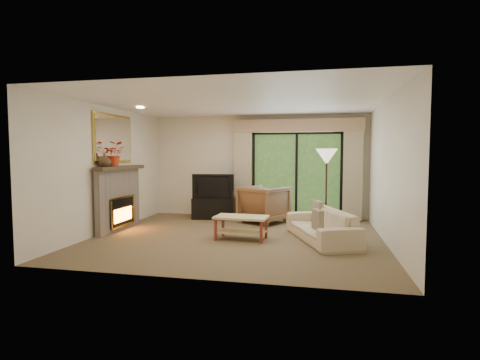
% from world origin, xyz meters
% --- Properties ---
extents(floor, '(5.50, 5.50, 0.00)m').
position_xyz_m(floor, '(0.00, 0.00, 0.00)').
color(floor, brown).
rests_on(floor, ground).
extents(ceiling, '(5.50, 5.50, 0.00)m').
position_xyz_m(ceiling, '(0.00, 0.00, 2.60)').
color(ceiling, white).
rests_on(ceiling, ground).
extents(wall_back, '(5.00, 0.00, 5.00)m').
position_xyz_m(wall_back, '(0.00, 2.50, 1.30)').
color(wall_back, '#EFDFC7').
rests_on(wall_back, ground).
extents(wall_front, '(5.00, 0.00, 5.00)m').
position_xyz_m(wall_front, '(0.00, -2.50, 1.30)').
color(wall_front, '#EFDFC7').
rests_on(wall_front, ground).
extents(wall_left, '(0.00, 5.00, 5.00)m').
position_xyz_m(wall_left, '(-2.75, 0.00, 1.30)').
color(wall_left, '#EFDFC7').
rests_on(wall_left, ground).
extents(wall_right, '(0.00, 5.00, 5.00)m').
position_xyz_m(wall_right, '(2.75, 0.00, 1.30)').
color(wall_right, '#EFDFC7').
rests_on(wall_right, ground).
extents(fireplace, '(0.24, 1.70, 1.37)m').
position_xyz_m(fireplace, '(-2.63, 0.20, 0.69)').
color(fireplace, slate).
rests_on(fireplace, floor).
extents(mirror, '(0.07, 1.45, 1.02)m').
position_xyz_m(mirror, '(-2.71, 0.20, 1.95)').
color(mirror, gold).
rests_on(mirror, wall_left).
extents(sliding_door, '(2.26, 0.10, 2.16)m').
position_xyz_m(sliding_door, '(1.00, 2.45, 1.10)').
color(sliding_door, black).
rests_on(sliding_door, floor).
extents(curtain_left, '(0.45, 0.18, 2.35)m').
position_xyz_m(curtain_left, '(-0.35, 2.34, 1.20)').
color(curtain_left, tan).
rests_on(curtain_left, floor).
extents(curtain_right, '(0.45, 0.18, 2.35)m').
position_xyz_m(curtain_right, '(2.35, 2.34, 1.20)').
color(curtain_right, tan).
rests_on(curtain_right, floor).
extents(cornice, '(3.20, 0.24, 0.32)m').
position_xyz_m(cornice, '(1.00, 2.36, 2.32)').
color(cornice, tan).
rests_on(cornice, wall_back).
extents(media_console, '(1.09, 0.58, 0.52)m').
position_xyz_m(media_console, '(-1.02, 1.95, 0.26)').
color(media_console, black).
rests_on(media_console, floor).
extents(tv, '(1.05, 0.25, 0.60)m').
position_xyz_m(tv, '(-1.02, 1.95, 0.83)').
color(tv, black).
rests_on(tv, media_console).
extents(armchair, '(1.29, 1.30, 0.88)m').
position_xyz_m(armchair, '(0.29, 1.66, 0.44)').
color(armchair, brown).
rests_on(armchair, floor).
extents(sofa, '(1.43, 2.12, 0.58)m').
position_xyz_m(sofa, '(1.61, 0.05, 0.29)').
color(sofa, '#CAB691').
rests_on(sofa, floor).
extents(pillow_near, '(0.21, 0.36, 0.35)m').
position_xyz_m(pillow_near, '(1.54, -0.52, 0.49)').
color(pillow_near, brown).
rests_on(pillow_near, sofa).
extents(pillow_far, '(0.22, 0.38, 0.37)m').
position_xyz_m(pillow_far, '(1.54, 0.62, 0.49)').
color(pillow_far, brown).
rests_on(pillow_far, sofa).
extents(coffee_table, '(1.02, 0.61, 0.45)m').
position_xyz_m(coffee_table, '(0.12, -0.16, 0.22)').
color(coffee_table, '#E2CB80').
rests_on(coffee_table, floor).
extents(floor_lamp, '(0.55, 0.55, 1.73)m').
position_xyz_m(floor_lamp, '(1.71, 1.19, 0.87)').
color(floor_lamp, '#FFE9C7').
rests_on(floor_lamp, floor).
extents(vase, '(0.28, 0.28, 0.27)m').
position_xyz_m(vase, '(-2.61, -0.34, 1.50)').
color(vase, '#41301E').
rests_on(vase, fireplace).
extents(branches, '(0.56, 0.53, 0.51)m').
position_xyz_m(branches, '(-2.61, 0.02, 1.62)').
color(branches, red).
rests_on(branches, fireplace).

